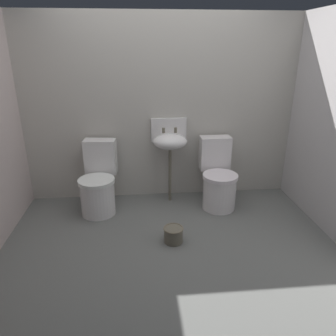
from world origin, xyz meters
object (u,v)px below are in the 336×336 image
Objects in this scene: toilet_left at (99,184)px; bucket at (173,234)px; toilet_right at (218,180)px; sink at (170,141)px.

bucket is at bearing 142.62° from toilet_left.
toilet_left reaches higher than bucket.
toilet_right is 3.97× the size of bucket.
toilet_left is 1.00× the size of toilet_right.
sink is at bearing -161.28° from toilet_left.
toilet_left is 0.79× the size of sink.
toilet_right is 0.79× the size of sink.
sink is (0.83, 0.19, 0.43)m from toilet_left.
toilet_left is at bearing -0.49° from toilet_right.
bucket is (-0.60, -0.73, -0.24)m from toilet_right.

